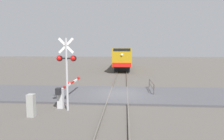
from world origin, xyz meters
TOP-DOWN VIEW (x-y plane):
  - ground_plane at (0.00, 0.00)m, footprint 160.00×160.00m
  - rail_track_left at (-0.72, 0.00)m, footprint 0.08×80.00m
  - rail_track_right at (0.72, 0.00)m, footprint 0.08×80.00m
  - road_surface at (0.00, 0.00)m, footprint 36.00×5.69m
  - locomotive at (0.00, 20.86)m, footprint 2.98×16.48m
  - crossing_signal at (-2.97, -4.08)m, footprint 1.18×0.33m
  - crossing_gate at (-3.55, -2.99)m, footprint 0.36×5.51m
  - utility_cabinet at (-4.64, -5.23)m, footprint 0.39×0.36m
  - guard_railing at (2.81, 1.22)m, footprint 0.08×2.87m

SIDE VIEW (x-z plane):
  - ground_plane at x=0.00m, z-range 0.00..0.00m
  - road_surface at x=0.00m, z-range 0.00..0.15m
  - rail_track_left at x=-0.72m, z-range 0.00..0.15m
  - rail_track_right at x=0.72m, z-range 0.00..0.15m
  - guard_railing at x=2.81m, z-range 0.15..1.10m
  - utility_cabinet at x=-4.64m, z-range 0.00..1.27m
  - crossing_gate at x=-3.55m, z-range 0.16..1.54m
  - locomotive at x=0.00m, z-range 0.12..4.01m
  - crossing_signal at x=-2.97m, z-range 0.57..4.97m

